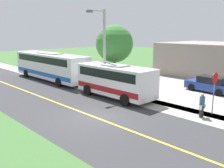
# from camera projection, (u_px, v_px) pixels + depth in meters

# --- Properties ---
(ground_plane) EXTENTS (120.00, 120.00, 0.00)m
(ground_plane) POSITION_uv_depth(u_px,v_px,m) (95.00, 117.00, 16.43)
(ground_plane) COLOR #3D6633
(road_surface) EXTENTS (8.00, 100.00, 0.01)m
(road_surface) POSITION_uv_depth(u_px,v_px,m) (95.00, 117.00, 16.43)
(road_surface) COLOR #333335
(road_surface) RESTS_ON ground
(sidewalk) EXTENTS (2.40, 100.00, 0.01)m
(sidewalk) POSITION_uv_depth(u_px,v_px,m) (146.00, 102.00, 19.94)
(sidewalk) COLOR #9E9991
(sidewalk) RESTS_ON ground
(parking_lot_surface) EXTENTS (14.00, 36.00, 0.01)m
(parking_lot_surface) POSITION_uv_depth(u_px,v_px,m) (223.00, 94.00, 22.65)
(parking_lot_surface) COLOR #9E9991
(parking_lot_surface) RESTS_ON ground
(road_centre_line) EXTENTS (0.16, 100.00, 0.00)m
(road_centre_line) POSITION_uv_depth(u_px,v_px,m) (95.00, 117.00, 16.43)
(road_centre_line) COLOR gold
(road_centre_line) RESTS_ON ground
(shuttle_bus_front) EXTENTS (2.59, 7.41, 2.79)m
(shuttle_bus_front) POSITION_uv_depth(u_px,v_px,m) (115.00, 80.00, 21.07)
(shuttle_bus_front) COLOR white
(shuttle_bus_front) RESTS_ON ground
(transit_bus_rear) EXTENTS (2.72, 11.96, 3.13)m
(transit_bus_rear) POSITION_uv_depth(u_px,v_px,m) (50.00, 65.00, 28.64)
(transit_bus_rear) COLOR white
(transit_bus_rear) RESTS_ON ground
(pedestrian_with_bags) EXTENTS (0.72, 0.34, 1.61)m
(pedestrian_with_bags) POSITION_uv_depth(u_px,v_px,m) (202.00, 105.00, 16.29)
(pedestrian_with_bags) COLOR #262628
(pedestrian_with_bags) RESTS_ON ground
(stop_sign) EXTENTS (0.76, 0.07, 2.88)m
(stop_sign) POSITION_uv_depth(u_px,v_px,m) (214.00, 86.00, 16.60)
(stop_sign) COLOR slate
(stop_sign) RESTS_ON ground
(street_light_pole) EXTENTS (1.97, 0.24, 7.33)m
(street_light_pole) POSITION_uv_depth(u_px,v_px,m) (103.00, 48.00, 22.17)
(street_light_pole) COLOR #9E9EA3
(street_light_pole) RESTS_ON ground
(parked_car_near) EXTENTS (2.27, 4.52, 1.45)m
(parked_car_near) POSITION_uv_depth(u_px,v_px,m) (211.00, 85.00, 23.22)
(parked_car_near) COLOR navy
(parked_car_near) RESTS_ON ground
(tree_curbside) EXTENTS (3.66, 3.66, 6.13)m
(tree_curbside) POSITION_uv_depth(u_px,v_px,m) (114.00, 44.00, 24.70)
(tree_curbside) COLOR #4C3826
(tree_curbside) RESTS_ON ground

